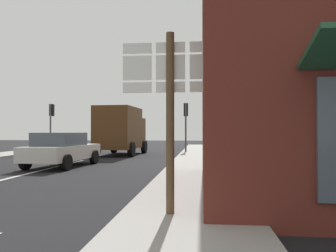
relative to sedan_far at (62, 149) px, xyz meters
name	(u,v)px	position (x,y,z in m)	size (l,w,h in m)	color
ground_plane	(67,164)	(-0.20, 1.02, -0.76)	(80.00, 80.00, 0.00)	black
sidewalk_right	(196,169)	(5.80, -0.98, -0.69)	(2.38, 44.00, 0.14)	#9E9B96
lane_centre_stripe	(19,176)	(-0.20, -2.98, -0.75)	(0.16, 12.00, 0.01)	silver
sedan_far	(62,149)	(0.00, 0.00, 0.00)	(2.21, 4.32, 1.47)	beige
delivery_truck	(121,129)	(0.79, 7.15, 0.89)	(2.68, 5.09, 3.05)	#4C2D14
route_sign_post	(170,103)	(5.48, -7.98, 1.24)	(1.66, 0.14, 3.20)	brown
traffic_light_far_left	(51,116)	(-5.31, 10.00, 1.90)	(0.30, 0.49, 3.59)	#47474C
traffic_light_far_right	(186,116)	(4.91, 8.97, 1.82)	(0.30, 0.49, 3.48)	#47474C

